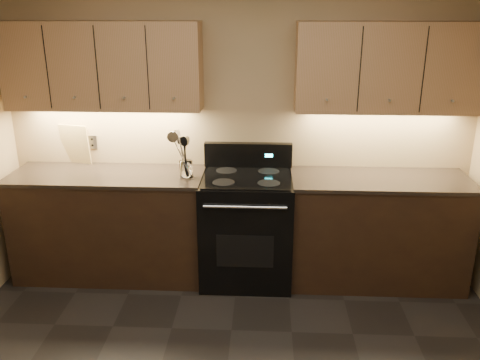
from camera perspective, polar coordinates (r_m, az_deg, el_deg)
name	(u,v)px	position (r m, az deg, el deg)	size (l,w,h in m)	color
wall_back	(239,124)	(4.39, -0.09, 6.34)	(4.00, 0.04, 2.60)	tan
counter_left	(111,224)	(4.57, -14.26, -4.82)	(1.62, 0.62, 0.93)	black
counter_right	(376,230)	(4.47, 15.06, -5.42)	(1.46, 0.62, 0.93)	black
stove	(247,226)	(4.35, 0.75, -5.24)	(0.76, 0.68, 1.14)	black
upper_cab_left	(103,66)	(4.36, -15.16, 12.27)	(1.60, 0.30, 0.70)	#AC7B56
upper_cab_right	(388,68)	(4.26, 16.24, 12.02)	(1.44, 0.30, 0.70)	#AC7B56
outlet_plate	(92,142)	(4.68, -16.25, 4.11)	(0.09, 0.01, 0.12)	#B2B5BA
utensil_crock	(186,169)	(4.19, -6.08, 1.20)	(0.14, 0.14, 0.14)	white
cutting_board	(75,144)	(4.72, -18.02, 3.85)	(0.28, 0.02, 0.35)	tan
wooden_spoon	(181,157)	(4.15, -6.66, 2.62)	(0.06, 0.06, 0.31)	tan
black_spoon	(186,155)	(4.16, -6.03, 2.84)	(0.06, 0.06, 0.33)	black
black_turner	(187,156)	(4.14, -6.02, 2.70)	(0.08, 0.08, 0.32)	black
steel_spatula	(188,151)	(4.15, -5.82, 3.25)	(0.08, 0.08, 0.39)	silver
steel_skimmer	(190,153)	(4.12, -5.65, 2.99)	(0.09, 0.09, 0.38)	silver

